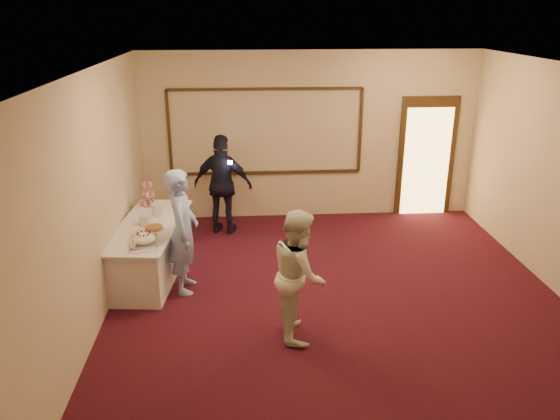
% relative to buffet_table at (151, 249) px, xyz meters
% --- Properties ---
extents(floor, '(7.00, 7.00, 0.00)m').
position_rel_buffet_table_xyz_m(floor, '(2.58, -1.23, -0.39)').
color(floor, black).
rests_on(floor, ground).
extents(room_walls, '(6.04, 7.04, 3.02)m').
position_rel_buffet_table_xyz_m(room_walls, '(2.58, -1.23, 1.64)').
color(room_walls, beige).
rests_on(room_walls, floor).
extents(wall_molding, '(3.45, 0.04, 1.55)m').
position_rel_buffet_table_xyz_m(wall_molding, '(1.78, 2.24, 1.21)').
color(wall_molding, '#34220F').
rests_on(wall_molding, room_walls).
extents(doorway, '(1.05, 0.07, 2.20)m').
position_rel_buffet_table_xyz_m(doorway, '(4.73, 2.23, 0.69)').
color(doorway, '#34220F').
rests_on(doorway, floor).
extents(buffet_table, '(1.06, 2.24, 0.77)m').
position_rel_buffet_table_xyz_m(buffet_table, '(0.00, 0.00, 0.00)').
color(buffet_table, silver).
rests_on(buffet_table, floor).
extents(pavlova_tray, '(0.40, 0.51, 0.18)m').
position_rel_buffet_table_xyz_m(pavlova_tray, '(0.07, -0.74, 0.46)').
color(pavlova_tray, silver).
rests_on(pavlova_tray, buffet_table).
extents(cupcake_stand, '(0.28, 0.28, 0.41)m').
position_rel_buffet_table_xyz_m(cupcake_stand, '(-0.12, 0.85, 0.53)').
color(cupcake_stand, '#D3548A').
rests_on(cupcake_stand, buffet_table).
extents(plate_stack_a, '(0.19, 0.19, 0.16)m').
position_rel_buffet_table_xyz_m(plate_stack_a, '(-0.03, -0.01, 0.46)').
color(plate_stack_a, white).
rests_on(plate_stack_a, buffet_table).
extents(plate_stack_b, '(0.21, 0.21, 0.17)m').
position_rel_buffet_table_xyz_m(plate_stack_b, '(0.10, 0.38, 0.47)').
color(plate_stack_b, white).
rests_on(plate_stack_b, buffet_table).
extents(tart, '(0.27, 0.27, 0.06)m').
position_rel_buffet_table_xyz_m(tart, '(0.11, -0.21, 0.41)').
color(tart, white).
rests_on(tart, buffet_table).
extents(man, '(0.42, 0.63, 1.72)m').
position_rel_buffet_table_xyz_m(man, '(0.54, -0.51, 0.47)').
color(man, '#93ADF0').
rests_on(man, floor).
extents(woman, '(0.60, 0.77, 1.56)m').
position_rel_buffet_table_xyz_m(woman, '(1.97, -1.70, 0.39)').
color(woman, '#EAE8CD').
rests_on(woman, floor).
extents(guest, '(1.08, 0.67, 1.72)m').
position_rel_buffet_table_xyz_m(guest, '(1.01, 1.52, 0.47)').
color(guest, black).
rests_on(guest, floor).
extents(camera_flash, '(0.07, 0.04, 0.05)m').
position_rel_buffet_table_xyz_m(camera_flash, '(1.15, 1.26, 0.93)').
color(camera_flash, white).
rests_on(camera_flash, guest).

